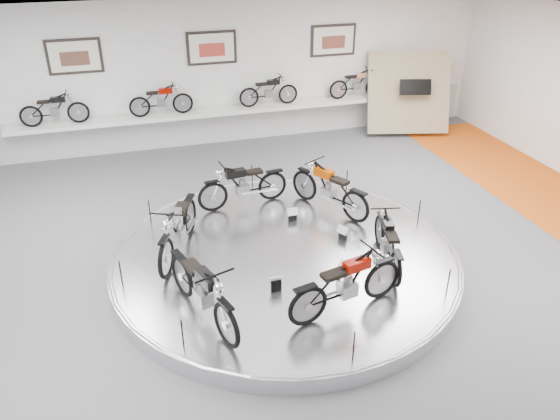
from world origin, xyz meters
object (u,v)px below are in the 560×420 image
object	(u,v)px
shelf	(217,112)
bike_d	(202,289)
bike_e	(347,283)
bike_f	(388,241)
display_platform	(285,259)
bike_b	(243,184)
bike_c	(178,228)
bike_a	(329,188)

from	to	relation	value
shelf	bike_d	bearing A→B (deg)	-102.67
bike_e	bike_f	distance (m)	1.59
display_platform	bike_b	size ratio (longest dim) A/B	3.76
bike_c	bike_d	world-z (taller)	bike_c
bike_a	shelf	bearing A→B (deg)	-12.99
bike_a	bike_f	size ratio (longest dim) A/B	1.11
display_platform	bike_c	xyz separation A→B (m)	(-1.87, 0.54, 0.69)
display_platform	bike_c	distance (m)	2.07
bike_b	bike_c	bearing A→B (deg)	37.16
shelf	bike_d	distance (m)	8.03
bike_b	bike_f	size ratio (longest dim) A/B	1.07
bike_a	bike_c	xyz separation A→B (m)	(-3.25, -0.77, 0.03)
display_platform	bike_c	bearing A→B (deg)	163.98
bike_a	bike_b	size ratio (longest dim) A/B	1.04
bike_b	bike_c	size ratio (longest dim) A/B	0.92
bike_d	bike_f	world-z (taller)	bike_d
bike_c	shelf	bearing A→B (deg)	-173.56
bike_d	display_platform	bearing A→B (deg)	111.45
bike_f	bike_e	bearing A→B (deg)	143.07
shelf	bike_f	distance (m)	7.46
bike_a	bike_d	xyz separation A→B (m)	(-3.13, -2.74, 0.02)
bike_b	bike_d	distance (m)	3.78
bike_e	display_platform	bearing A→B (deg)	89.78
bike_e	bike_b	bearing A→B (deg)	87.78
bike_b	bike_d	bearing A→B (deg)	60.40
bike_a	bike_b	xyz separation A→B (m)	(-1.67, 0.75, -0.02)
bike_b	bike_f	distance (m)	3.51
bike_e	bike_f	world-z (taller)	bike_e
display_platform	bike_a	distance (m)	2.01
bike_e	bike_f	bearing A→B (deg)	27.25
bike_b	bike_c	xyz separation A→B (m)	(-1.57, -1.52, 0.04)
shelf	bike_a	distance (m)	5.27
bike_d	shelf	bearing A→B (deg)	149.72
display_platform	bike_a	xyz separation A→B (m)	(1.37, 1.31, 0.67)
bike_a	bike_e	bearing A→B (deg)	135.07
bike_a	bike_f	xyz separation A→B (m)	(0.25, -2.19, -0.05)
bike_a	bike_b	distance (m)	1.83
bike_a	bike_f	distance (m)	2.21
bike_f	shelf	bearing A→B (deg)	26.08
display_platform	bike_f	distance (m)	1.95
bike_e	bike_f	xyz separation A→B (m)	(1.22, 1.01, -0.05)
display_platform	bike_f	xyz separation A→B (m)	(1.63, -0.88, 0.62)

